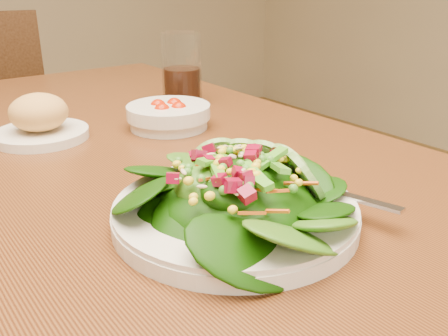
{
  "coord_description": "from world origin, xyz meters",
  "views": [
    {
      "loc": [
        -0.23,
        -0.62,
        1.01
      ],
      "look_at": [
        0.06,
        -0.22,
        0.81
      ],
      "focal_mm": 40.0,
      "sensor_mm": 36.0,
      "label": 1
    }
  ],
  "objects": [
    {
      "name": "tomato_bowl",
      "position": [
        0.19,
        0.1,
        0.77
      ],
      "size": [
        0.14,
        0.14,
        0.05
      ],
      "color": "silver",
      "rests_on": "dining_table"
    },
    {
      "name": "dining_table",
      "position": [
        0.0,
        0.0,
        0.65
      ],
      "size": [
        0.9,
        1.4,
        0.75
      ],
      "color": "brown",
      "rests_on": "ground_plane"
    },
    {
      "name": "bread_plate",
      "position": [
        -0.01,
        0.17,
        0.78
      ],
      "size": [
        0.15,
        0.15,
        0.08
      ],
      "color": "silver",
      "rests_on": "dining_table"
    },
    {
      "name": "salad_plate",
      "position": [
        0.07,
        -0.24,
        0.78
      ],
      "size": [
        0.27,
        0.26,
        0.08
      ],
      "rotation": [
        0.0,
        0.0,
        -0.04
      ],
      "color": "silver",
      "rests_on": "dining_table"
    },
    {
      "name": "drinking_glass",
      "position": [
        0.3,
        0.24,
        0.81
      ],
      "size": [
        0.08,
        0.08,
        0.14
      ],
      "color": "silver",
      "rests_on": "dining_table"
    }
  ]
}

